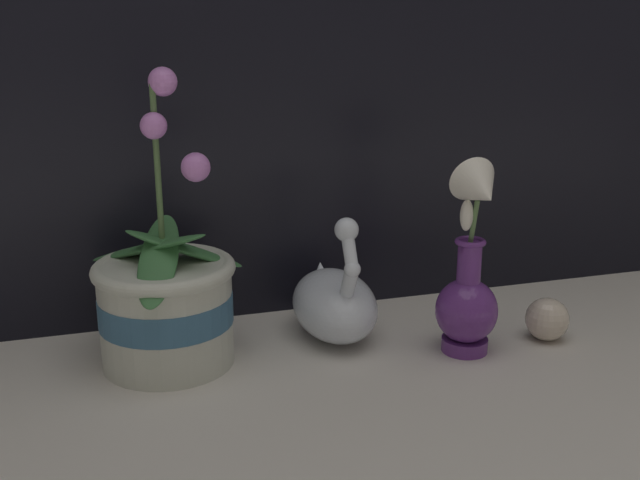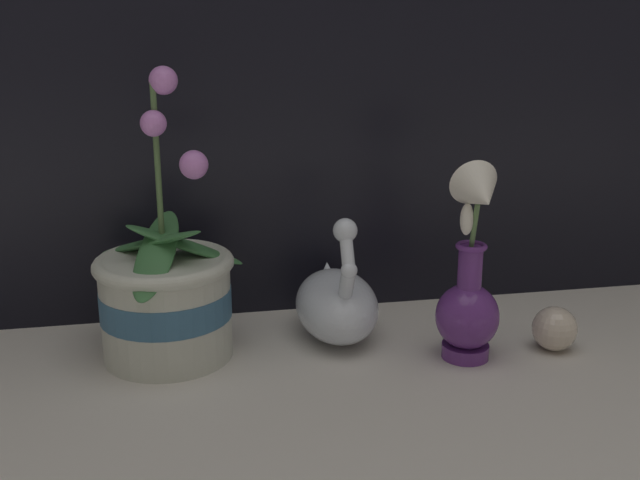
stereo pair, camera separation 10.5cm
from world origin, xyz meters
TOP-DOWN VIEW (x-y plane):
  - ground_plane at (0.00, 0.00)m, footprint 2.80×2.80m
  - orchid_potted_plant at (-0.25, 0.16)m, footprint 0.22×0.24m
  - swan_figurine at (0.00, 0.18)m, footprint 0.12×0.19m
  - blue_vase at (0.16, 0.07)m, footprint 0.09×0.10m
  - glass_sphere at (0.30, 0.07)m, footprint 0.06×0.06m

SIDE VIEW (x-z plane):
  - ground_plane at x=0.00m, z-range 0.00..0.00m
  - glass_sphere at x=0.30m, z-range 0.00..0.06m
  - swan_figurine at x=0.00m, z-range -0.04..0.15m
  - orchid_potted_plant at x=-0.25m, z-range -0.11..0.29m
  - blue_vase at x=0.16m, z-range -0.04..0.25m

